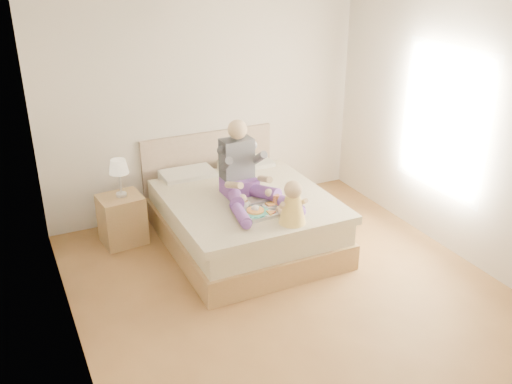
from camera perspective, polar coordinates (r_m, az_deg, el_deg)
name	(u,v)px	position (r m, az deg, el deg)	size (l,w,h in m)	color
room	(297,141)	(5.14, 4.07, 5.07)	(4.02, 4.22, 2.71)	brown
bed	(241,214)	(6.46, -1.53, -2.24)	(1.70, 2.18, 1.00)	olive
nightstand	(122,219)	(6.59, -13.24, -2.68)	(0.50, 0.46, 0.57)	olive
lamp	(119,169)	(6.35, -13.57, 2.29)	(0.21, 0.21, 0.43)	silver
adult	(244,176)	(6.07, -1.19, 1.62)	(0.73, 1.03, 0.86)	#61378B
tray	(263,209)	(5.84, 0.73, -1.71)	(0.49, 0.39, 0.13)	silver
baby	(292,206)	(5.57, 3.64, -1.36)	(0.29, 0.40, 0.44)	#F0C64B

